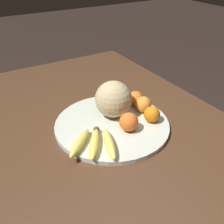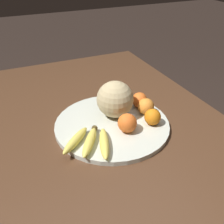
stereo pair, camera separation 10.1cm
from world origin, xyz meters
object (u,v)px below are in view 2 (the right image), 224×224
object	(u,v)px
banana_bunch	(90,141)
orange_back_left	(127,123)
fruit_bowl	(112,124)
orange_front_left	(153,117)
melon	(115,99)
produce_tag	(126,114)
orange_mid_center	(140,100)
orange_front_right	(146,106)
kitchen_table	(115,151)

from	to	relation	value
banana_bunch	orange_back_left	xyz separation A→B (m)	(-0.02, 0.16, 0.02)
fruit_bowl	orange_front_left	world-z (taller)	orange_front_left
melon	produce_tag	xyz separation A→B (m)	(0.02, 0.04, -0.07)
melon	orange_mid_center	size ratio (longest dim) A/B	2.26
orange_front_right	melon	bearing A→B (deg)	-108.85
orange_back_left	produce_tag	size ratio (longest dim) A/B	1.01
orange_front_left	melon	bearing A→B (deg)	-138.10
kitchen_table	orange_back_left	bearing A→B (deg)	53.26
orange_front_right	produce_tag	size ratio (longest dim) A/B	0.95
kitchen_table	fruit_bowl	world-z (taller)	fruit_bowl
banana_bunch	orange_front_right	size ratio (longest dim) A/B	3.02
kitchen_table	banana_bunch	size ratio (longest dim) A/B	7.99
orange_front_left	produce_tag	distance (m)	0.12
orange_mid_center	orange_front_left	bearing A→B (deg)	-7.71
orange_front_left	orange_back_left	bearing A→B (deg)	-89.04
fruit_bowl	melon	distance (m)	0.10
orange_mid_center	orange_front_right	bearing A→B (deg)	-3.07
fruit_bowl	orange_front_left	distance (m)	0.16
banana_bunch	fruit_bowl	bearing A→B (deg)	160.38
melon	orange_front_left	world-z (taller)	melon
orange_front_right	orange_mid_center	world-z (taller)	orange_front_right
kitchen_table	melon	world-z (taller)	melon
kitchen_table	orange_back_left	distance (m)	0.15
orange_front_right	orange_back_left	world-z (taller)	orange_back_left
kitchen_table	produce_tag	world-z (taller)	produce_tag
orange_back_left	fruit_bowl	bearing A→B (deg)	-158.19
orange_front_left	orange_mid_center	size ratio (longest dim) A/B	0.98
melon	orange_front_right	world-z (taller)	melon
kitchen_table	banana_bunch	world-z (taller)	banana_bunch
orange_front_left	kitchen_table	bearing A→B (deg)	-99.58
orange_front_right	banana_bunch	bearing A→B (deg)	-70.13
melon	banana_bunch	world-z (taller)	melon
orange_back_left	produce_tag	bearing A→B (deg)	154.44
produce_tag	melon	bearing A→B (deg)	-154.04
banana_bunch	orange_back_left	bearing A→B (deg)	131.38
kitchen_table	orange_back_left	xyz separation A→B (m)	(0.03, 0.04, 0.14)
orange_back_left	produce_tag	distance (m)	0.12
fruit_bowl	orange_front_left	bearing A→B (deg)	63.03
kitchen_table	orange_front_left	bearing A→B (deg)	80.42
melon	orange_back_left	distance (m)	0.13
orange_front_left	produce_tag	bearing A→B (deg)	-148.04
kitchen_table	orange_front_left	world-z (taller)	orange_front_left
banana_bunch	orange_front_right	world-z (taller)	orange_front_right
banana_bunch	orange_mid_center	world-z (taller)	orange_mid_center
kitchen_table	orange_back_left	world-z (taller)	orange_back_left
orange_mid_center	produce_tag	bearing A→B (deg)	-65.78
banana_bunch	orange_front_left	xyz separation A→B (m)	(-0.02, 0.27, 0.02)
produce_tag	fruit_bowl	bearing A→B (deg)	-111.30
kitchen_table	fruit_bowl	distance (m)	0.11
fruit_bowl	orange_front_right	world-z (taller)	orange_front_right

